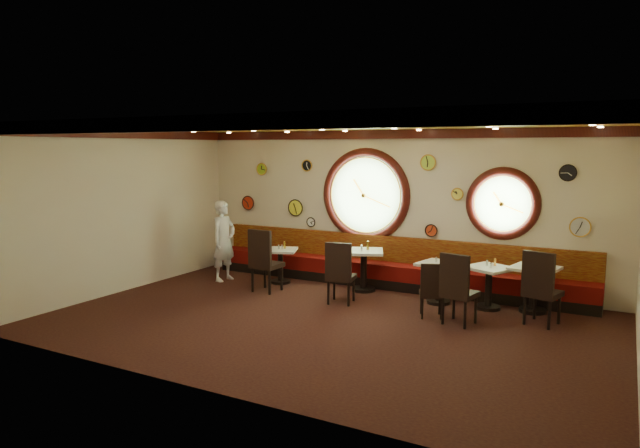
{
  "coord_description": "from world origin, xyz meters",
  "views": [
    {
      "loc": [
        4.24,
        -7.99,
        2.84
      ],
      "look_at": [
        -0.51,
        0.8,
        1.5
      ],
      "focal_mm": 32.0,
      "sensor_mm": 36.0,
      "label": 1
    }
  ],
  "objects_px": {
    "condiment_c_pepper": "(442,260)",
    "condiment_d_pepper": "(491,265)",
    "condiment_a_bottle": "(285,245)",
    "table_d": "(489,282)",
    "condiment_a_salt": "(279,247)",
    "condiment_c_salt": "(436,260)",
    "condiment_b_pepper": "(362,248)",
    "condiment_d_salt": "(487,263)",
    "waiter": "(224,241)",
    "chair_a": "(263,257)",
    "chair_b": "(340,269)",
    "condiment_d_bottle": "(495,262)",
    "condiment_e_salt": "(528,262)",
    "chair_c": "(432,287)",
    "table_a": "(280,262)",
    "chair_d": "(457,284)",
    "table_b": "(364,265)",
    "table_c": "(439,278)",
    "condiment_c_bottle": "(448,258)",
    "condiment_e_bottle": "(544,262)",
    "condiment_b_bottle": "(368,245)",
    "table_e": "(534,284)",
    "condiment_a_pepper": "(282,247)",
    "condiment_e_pepper": "(535,264)"
  },
  "relations": [
    {
      "from": "condiment_d_salt",
      "to": "waiter",
      "type": "distance_m",
      "value": 5.45
    },
    {
      "from": "condiment_a_bottle",
      "to": "table_d",
      "type": "bearing_deg",
      "value": -0.01
    },
    {
      "from": "condiment_a_salt",
      "to": "chair_b",
      "type": "bearing_deg",
      "value": -25.27
    },
    {
      "from": "condiment_d_bottle",
      "to": "condiment_e_salt",
      "type": "distance_m",
      "value": 0.55
    },
    {
      "from": "table_b",
      "to": "chair_c",
      "type": "xyz_separation_m",
      "value": [
        1.76,
        -1.16,
        0.02
      ]
    },
    {
      "from": "condiment_a_pepper",
      "to": "condiment_b_pepper",
      "type": "xyz_separation_m",
      "value": [
        1.76,
        0.15,
        0.1
      ]
    },
    {
      "from": "chair_d",
      "to": "condiment_a_bottle",
      "type": "distance_m",
      "value": 4.17
    },
    {
      "from": "table_e",
      "to": "condiment_d_pepper",
      "type": "height_order",
      "value": "condiment_d_pepper"
    },
    {
      "from": "condiment_c_salt",
      "to": "condiment_b_pepper",
      "type": "xyz_separation_m",
      "value": [
        -1.54,
        0.08,
        0.07
      ]
    },
    {
      "from": "condiment_a_salt",
      "to": "table_a",
      "type": "bearing_deg",
      "value": 8.93
    },
    {
      "from": "table_d",
      "to": "condiment_d_bottle",
      "type": "xyz_separation_m",
      "value": [
        0.07,
        0.13,
        0.35
      ]
    },
    {
      "from": "condiment_c_salt",
      "to": "condiment_b_bottle",
      "type": "height_order",
      "value": "condiment_b_bottle"
    },
    {
      "from": "table_a",
      "to": "condiment_b_bottle",
      "type": "height_order",
      "value": "condiment_b_bottle"
    },
    {
      "from": "condiment_a_salt",
      "to": "condiment_d_bottle",
      "type": "relative_size",
      "value": 0.67
    },
    {
      "from": "table_a",
      "to": "condiment_a_bottle",
      "type": "height_order",
      "value": "condiment_a_bottle"
    },
    {
      "from": "table_b",
      "to": "table_d",
      "type": "relative_size",
      "value": 1.07
    },
    {
      "from": "table_c",
      "to": "chair_c",
      "type": "bearing_deg",
      "value": -79.89
    },
    {
      "from": "chair_d",
      "to": "condiment_c_salt",
      "type": "relative_size",
      "value": 7.59
    },
    {
      "from": "table_d",
      "to": "condiment_e_pepper",
      "type": "bearing_deg",
      "value": 14.81
    },
    {
      "from": "chair_a",
      "to": "chair_b",
      "type": "xyz_separation_m",
      "value": [
        1.71,
        -0.07,
        -0.06
      ]
    },
    {
      "from": "table_b",
      "to": "waiter",
      "type": "bearing_deg",
      "value": -168.92
    },
    {
      "from": "chair_c",
      "to": "condiment_b_pepper",
      "type": "relative_size",
      "value": 5.41
    },
    {
      "from": "table_c",
      "to": "chair_a",
      "type": "distance_m",
      "value": 3.39
    },
    {
      "from": "table_a",
      "to": "condiment_d_pepper",
      "type": "distance_m",
      "value": 4.35
    },
    {
      "from": "chair_c",
      "to": "condiment_d_pepper",
      "type": "bearing_deg",
      "value": 29.27
    },
    {
      "from": "condiment_b_bottle",
      "to": "table_c",
      "type": "bearing_deg",
      "value": -9.61
    },
    {
      "from": "condiment_e_salt",
      "to": "table_d",
      "type": "bearing_deg",
      "value": -157.64
    },
    {
      "from": "table_d",
      "to": "condiment_c_salt",
      "type": "distance_m",
      "value": 1.01
    },
    {
      "from": "condiment_c_bottle",
      "to": "condiment_e_bottle",
      "type": "xyz_separation_m",
      "value": [
        1.61,
        0.3,
        0.04
      ]
    },
    {
      "from": "chair_c",
      "to": "condiment_e_salt",
      "type": "bearing_deg",
      "value": 22.22
    },
    {
      "from": "waiter",
      "to": "table_c",
      "type": "bearing_deg",
      "value": -80.32
    },
    {
      "from": "table_d",
      "to": "chair_d",
      "type": "xyz_separation_m",
      "value": [
        -0.24,
        -1.21,
        0.19
      ]
    },
    {
      "from": "condiment_b_pepper",
      "to": "condiment_a_pepper",
      "type": "bearing_deg",
      "value": -175.16
    },
    {
      "from": "condiment_a_bottle",
      "to": "condiment_a_salt",
      "type": "bearing_deg",
      "value": -131.55
    },
    {
      "from": "chair_a",
      "to": "waiter",
      "type": "bearing_deg",
      "value": 163.02
    },
    {
      "from": "table_a",
      "to": "table_b",
      "type": "xyz_separation_m",
      "value": [
        1.81,
        0.23,
        0.06
      ]
    },
    {
      "from": "condiment_a_bottle",
      "to": "condiment_e_salt",
      "type": "xyz_separation_m",
      "value": [
        4.84,
        0.25,
        0.05
      ]
    },
    {
      "from": "condiment_c_salt",
      "to": "condiment_d_pepper",
      "type": "distance_m",
      "value": 1.0
    },
    {
      "from": "table_b",
      "to": "condiment_c_salt",
      "type": "bearing_deg",
      "value": -5.85
    },
    {
      "from": "chair_d",
      "to": "waiter",
      "type": "xyz_separation_m",
      "value": [
        -5.24,
        0.75,
        0.19
      ]
    },
    {
      "from": "condiment_d_bottle",
      "to": "chair_a",
      "type": "bearing_deg",
      "value": -166.14
    },
    {
      "from": "condiment_c_bottle",
      "to": "table_c",
      "type": "bearing_deg",
      "value": -154.36
    },
    {
      "from": "table_a",
      "to": "condiment_e_salt",
      "type": "distance_m",
      "value": 4.92
    },
    {
      "from": "table_b",
      "to": "condiment_e_salt",
      "type": "height_order",
      "value": "condiment_e_salt"
    },
    {
      "from": "chair_c",
      "to": "chair_b",
      "type": "bearing_deg",
      "value": 156.78
    },
    {
      "from": "condiment_c_pepper",
      "to": "condiment_d_pepper",
      "type": "xyz_separation_m",
      "value": [
        0.89,
        -0.06,
        -0.0
      ]
    },
    {
      "from": "condiment_b_pepper",
      "to": "condiment_c_pepper",
      "type": "bearing_deg",
      "value": -3.12
    },
    {
      "from": "table_e",
      "to": "condiment_c_bottle",
      "type": "distance_m",
      "value": 1.52
    },
    {
      "from": "condiment_a_bottle",
      "to": "condiment_e_pepper",
      "type": "distance_m",
      "value": 4.97
    },
    {
      "from": "condiment_a_salt",
      "to": "condiment_c_bottle",
      "type": "distance_m",
      "value": 3.58
    }
  ]
}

